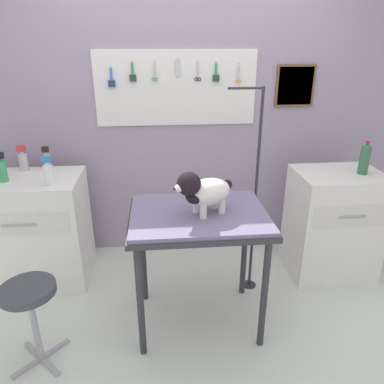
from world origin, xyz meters
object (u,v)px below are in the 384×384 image
at_px(dog, 203,191).
at_px(cabinet_right, 332,224).
at_px(grooming_arm, 254,204).
at_px(stool, 30,302).
at_px(counter_left, 36,230).
at_px(soda_bottle, 365,159).
at_px(conditioner_bottle, 49,173).
at_px(grooming_table, 199,225).

bearing_deg(dog, cabinet_right, 24.83).
xyz_separation_m(grooming_arm, stool, (-1.48, -0.62, -0.29)).
distance_m(counter_left, soda_bottle, 2.67).
relative_size(dog, conditioner_bottle, 1.81).
xyz_separation_m(counter_left, stool, (0.23, -0.91, 0.00)).
distance_m(grooming_arm, soda_bottle, 0.94).
bearing_deg(stool, dog, 12.77).
xyz_separation_m(cabinet_right, stool, (-2.22, -0.78, -0.00)).
distance_m(grooming_arm, counter_left, 1.77).
relative_size(grooming_arm, soda_bottle, 6.10).
relative_size(cabinet_right, conditioner_bottle, 4.12).
height_order(grooming_table, counter_left, counter_left).
distance_m(grooming_arm, dog, 0.64).
xyz_separation_m(grooming_table, stool, (-1.03, -0.27, -0.32)).
bearing_deg(grooming_table, dog, -56.88).
height_order(cabinet_right, soda_bottle, soda_bottle).
relative_size(grooming_arm, conditioner_bottle, 7.23).
distance_m(grooming_table, cabinet_right, 1.33).
relative_size(grooming_table, dog, 2.23).
relative_size(grooming_table, grooming_arm, 0.56).
relative_size(dog, stool, 0.71).
bearing_deg(grooming_table, counter_left, 153.27).
bearing_deg(grooming_arm, conditioner_bottle, 175.50).
distance_m(dog, soda_bottle, 1.42).
bearing_deg(soda_bottle, grooming_table, -160.64).
bearing_deg(grooming_table, conditioner_bottle, 155.60).
bearing_deg(stool, soda_bottle, 17.38).
xyz_separation_m(grooming_table, grooming_arm, (0.46, 0.35, -0.03)).
bearing_deg(grooming_table, stool, -165.28).
xyz_separation_m(grooming_table, counter_left, (-1.26, 0.64, -0.32)).
bearing_deg(cabinet_right, grooming_table, -156.86).
bearing_deg(stool, counter_left, 104.47).
relative_size(counter_left, stool, 1.61).
xyz_separation_m(cabinet_right, conditioner_bottle, (-2.22, -0.04, 0.54)).
relative_size(dog, soda_bottle, 1.53).
bearing_deg(stool, grooming_arm, 22.73).
bearing_deg(cabinet_right, stool, -160.66).
distance_m(dog, counter_left, 1.55).
bearing_deg(counter_left, soda_bottle, -3.58).
relative_size(stool, conditioner_bottle, 2.53).
relative_size(dog, counter_left, 0.44).
xyz_separation_m(dog, cabinet_right, (1.17, 0.54, -0.57)).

